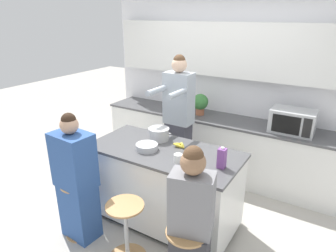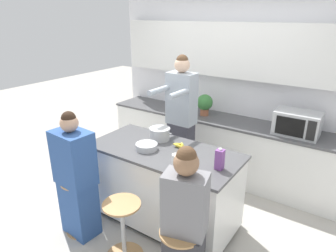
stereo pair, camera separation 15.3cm
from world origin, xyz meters
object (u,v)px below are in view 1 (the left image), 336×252
at_px(bar_stool_leftmost, 81,206).
at_px(microwave, 293,121).
at_px(potted_plant, 200,103).
at_px(person_seated_near, 191,229).
at_px(banana_bunch, 180,145).
at_px(bar_stool_center, 126,230).
at_px(juice_carton, 222,158).
at_px(person_cooking, 178,125).
at_px(cooking_pot, 159,134).
at_px(fruit_bowl, 147,147).
at_px(person_wrapped_blanket, 76,182).
at_px(kitchen_island, 164,186).
at_px(coffee_cup_near, 178,159).

bearing_deg(bar_stool_leftmost, microwave, 49.30).
bearing_deg(potted_plant, person_seated_near, -65.84).
height_order(banana_bunch, microwave, microwave).
distance_m(bar_stool_leftmost, bar_stool_center, 0.67).
bearing_deg(juice_carton, banana_bunch, 160.48).
height_order(person_cooking, cooking_pot, person_cooking).
bearing_deg(cooking_pot, fruit_bowl, -82.43).
relative_size(bar_stool_leftmost, cooking_pot, 1.92).
height_order(person_wrapped_blanket, juice_carton, person_wrapped_blanket).
xyz_separation_m(cooking_pot, fruit_bowl, (0.04, -0.30, -0.04)).
relative_size(microwave, potted_plant, 1.69).
relative_size(bar_stool_leftmost, juice_carton, 2.96).
xyz_separation_m(person_cooking, cooking_pot, (0.04, -0.53, 0.07)).
relative_size(bar_stool_leftmost, person_cooking, 0.34).
bearing_deg(fruit_bowl, person_seated_near, -34.72).
xyz_separation_m(cooking_pot, juice_carton, (0.88, -0.25, 0.03)).
relative_size(kitchen_island, person_seated_near, 1.20).
xyz_separation_m(person_cooking, potted_plant, (-0.00, 0.67, 0.14)).
distance_m(bar_stool_center, fruit_bowl, 0.87).
relative_size(bar_stool_leftmost, potted_plant, 2.01).
distance_m(bar_stool_center, person_wrapped_blanket, 0.73).
bearing_deg(person_seated_near, kitchen_island, 120.85).
relative_size(cooking_pot, juice_carton, 1.55).
xyz_separation_m(person_wrapped_blanket, banana_bunch, (0.75, 0.84, 0.27)).
xyz_separation_m(person_wrapped_blanket, coffee_cup_near, (0.93, 0.49, 0.30)).
height_order(juice_carton, potted_plant, potted_plant).
bearing_deg(banana_bunch, person_wrapped_blanket, -132.04).
bearing_deg(banana_bunch, coffee_cup_near, -62.58).
xyz_separation_m(bar_stool_center, cooking_pot, (-0.20, 0.90, 0.65)).
xyz_separation_m(bar_stool_leftmost, banana_bunch, (0.78, 0.80, 0.60)).
bearing_deg(person_cooking, potted_plant, 91.34).
distance_m(person_cooking, cooking_pot, 0.53).
bearing_deg(kitchen_island, fruit_bowl, -148.50).
height_order(bar_stool_center, person_seated_near, person_seated_near).
bearing_deg(cooking_pot, person_cooking, 94.44).
bearing_deg(kitchen_island, person_wrapped_blanket, -133.39).
xyz_separation_m(person_wrapped_blanket, person_seated_near, (1.34, 0.00, -0.02)).
bearing_deg(person_seated_near, potted_plant, 99.85).
height_order(person_cooking, person_wrapped_blanket, person_cooking).
height_order(bar_stool_leftmost, fruit_bowl, fruit_bowl).
bearing_deg(person_seated_near, fruit_bowl, 130.97).
height_order(kitchen_island, fruit_bowl, fruit_bowl).
relative_size(bar_stool_center, microwave, 1.19).
relative_size(bar_stool_center, fruit_bowl, 2.65).
height_order(person_seated_near, potted_plant, person_seated_near).
distance_m(coffee_cup_near, microwave, 1.74).
distance_m(bar_stool_leftmost, juice_carton, 1.62).
distance_m(kitchen_island, microwave, 1.82).
bearing_deg(kitchen_island, microwave, 52.09).
distance_m(person_cooking, person_seated_near, 1.72).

